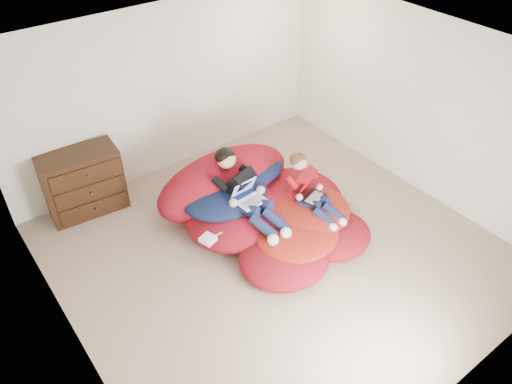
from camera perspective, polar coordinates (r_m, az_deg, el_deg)
name	(u,v)px	position (r m, az deg, el deg)	size (l,w,h in m)	color
room_shell	(276,238)	(6.23, 2.34, -5.30)	(5.10, 5.10, 2.77)	tan
dresser	(83,183)	(7.11, -19.14, 1.03)	(1.06, 0.62, 0.92)	#311C0D
beanbag_pile	(261,207)	(6.59, 0.56, -1.70)	(2.38, 2.38, 0.90)	maroon
cream_pillow	(199,172)	(6.67, -6.56, 2.24)	(0.48, 0.30, 0.30)	beige
older_boy	(242,188)	(6.26, -1.57, 0.46)	(0.48, 1.32, 0.73)	black
younger_boy	(309,186)	(6.41, 6.04, 0.65)	(0.39, 0.96, 0.69)	#AB0F1B
laptop_white	(248,195)	(6.21, -0.91, -0.37)	(0.36, 0.37, 0.24)	white
laptop_black	(310,192)	(6.43, 6.18, 0.02)	(0.37, 0.42, 0.22)	black
power_adapter	(208,239)	(5.95, -5.51, -5.39)	(0.16, 0.16, 0.06)	white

